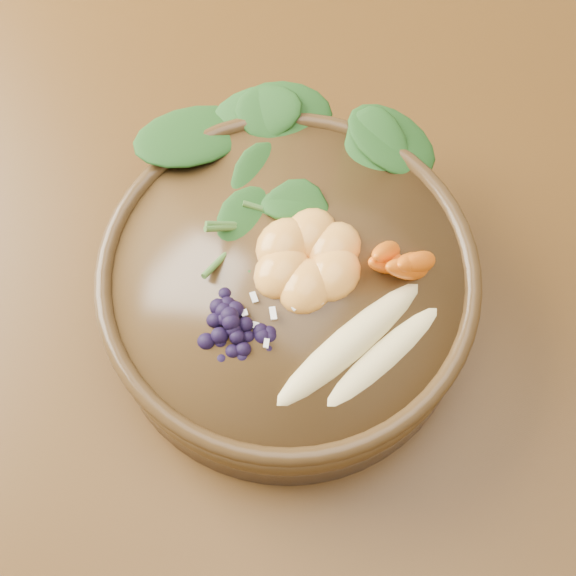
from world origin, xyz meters
name	(u,v)px	position (x,y,z in m)	size (l,w,h in m)	color
ground	(401,470)	(0.00, 0.00, 0.00)	(4.00, 4.00, 0.00)	#381E0F
dining_table	(486,341)	(0.00, 0.00, 0.66)	(1.60, 0.90, 0.75)	#331C0C
stoneware_bowl	(288,293)	(-0.16, -0.12, 0.79)	(0.31, 0.31, 0.08)	#432E17
kale_heap	(311,173)	(-0.19, -0.05, 0.86)	(0.20, 0.18, 0.05)	#204C19
carrot_cluster	(419,235)	(-0.08, -0.06, 0.88)	(0.06, 0.06, 0.09)	orange
banana_halves	(368,343)	(-0.07, -0.14, 0.85)	(0.09, 0.17, 0.03)	#E0CC84
mandarin_cluster	(308,251)	(-0.15, -0.11, 0.85)	(0.09, 0.10, 0.03)	orange
blueberry_pile	(226,312)	(-0.17, -0.19, 0.85)	(0.14, 0.11, 0.04)	black
coconut_flakes	(269,287)	(-0.16, -0.15, 0.84)	(0.10, 0.07, 0.01)	white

